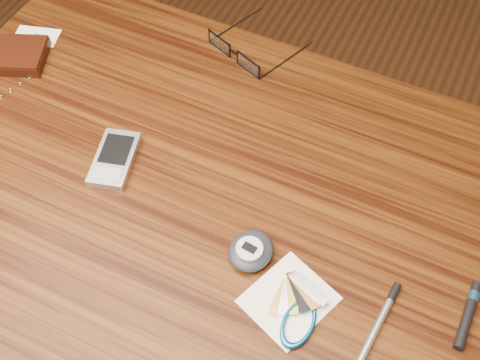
{
  "coord_description": "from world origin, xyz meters",
  "views": [
    {
      "loc": [
        0.28,
        -0.44,
        1.51
      ],
      "look_at": [
        0.06,
        0.03,
        0.76
      ],
      "focal_mm": 45.0,
      "sensor_mm": 36.0,
      "label": 1
    }
  ],
  "objects_px": {
    "desk": "(201,222)",
    "eyeglasses": "(237,52)",
    "pda_phone": "(114,159)",
    "notepad_keys": "(295,310)",
    "silver_pen": "(382,316)",
    "wallet_and_card": "(16,55)",
    "pedometer": "(251,251)"
  },
  "relations": [
    {
      "from": "desk",
      "to": "eyeglasses",
      "type": "xyz_separation_m",
      "value": [
        -0.07,
        0.28,
        0.12
      ]
    },
    {
      "from": "pda_phone",
      "to": "notepad_keys",
      "type": "distance_m",
      "value": 0.37
    },
    {
      "from": "notepad_keys",
      "to": "silver_pen",
      "type": "distance_m",
      "value": 0.12
    },
    {
      "from": "eyeglasses",
      "to": "silver_pen",
      "type": "relative_size",
      "value": 1.37
    },
    {
      "from": "eyeglasses",
      "to": "wallet_and_card",
      "type": "bearing_deg",
      "value": -153.73
    },
    {
      "from": "eyeglasses",
      "to": "pda_phone",
      "type": "relative_size",
      "value": 1.48
    },
    {
      "from": "pedometer",
      "to": "notepad_keys",
      "type": "distance_m",
      "value": 0.1
    },
    {
      "from": "desk",
      "to": "notepad_keys",
      "type": "height_order",
      "value": "notepad_keys"
    },
    {
      "from": "pda_phone",
      "to": "pedometer",
      "type": "distance_m",
      "value": 0.27
    },
    {
      "from": "pedometer",
      "to": "notepad_keys",
      "type": "xyz_separation_m",
      "value": [
        0.09,
        -0.05,
        -0.01
      ]
    },
    {
      "from": "pda_phone",
      "to": "pedometer",
      "type": "bearing_deg",
      "value": -12.15
    },
    {
      "from": "eyeglasses",
      "to": "silver_pen",
      "type": "height_order",
      "value": "eyeglasses"
    },
    {
      "from": "desk",
      "to": "pedometer",
      "type": "xyz_separation_m",
      "value": [
        0.12,
        -0.07,
        0.11
      ]
    },
    {
      "from": "eyeglasses",
      "to": "notepad_keys",
      "type": "xyz_separation_m",
      "value": [
        0.28,
        -0.4,
        -0.01
      ]
    },
    {
      "from": "eyeglasses",
      "to": "pedometer",
      "type": "distance_m",
      "value": 0.4
    },
    {
      "from": "eyeglasses",
      "to": "pedometer",
      "type": "height_order",
      "value": "same"
    },
    {
      "from": "desk",
      "to": "notepad_keys",
      "type": "xyz_separation_m",
      "value": [
        0.21,
        -0.12,
        0.11
      ]
    },
    {
      "from": "desk",
      "to": "silver_pen",
      "type": "distance_m",
      "value": 0.34
    },
    {
      "from": "pda_phone",
      "to": "silver_pen",
      "type": "relative_size",
      "value": 0.93
    },
    {
      "from": "pedometer",
      "to": "silver_pen",
      "type": "xyz_separation_m",
      "value": [
        0.2,
        -0.01,
        -0.01
      ]
    },
    {
      "from": "desk",
      "to": "pda_phone",
      "type": "bearing_deg",
      "value": -174.27
    },
    {
      "from": "pda_phone",
      "to": "pedometer",
      "type": "xyz_separation_m",
      "value": [
        0.26,
        -0.06,
        0.0
      ]
    },
    {
      "from": "wallet_and_card",
      "to": "silver_pen",
      "type": "bearing_deg",
      "value": -13.99
    },
    {
      "from": "wallet_and_card",
      "to": "silver_pen",
      "type": "distance_m",
      "value": 0.76
    },
    {
      "from": "wallet_and_card",
      "to": "eyeglasses",
      "type": "height_order",
      "value": "eyeglasses"
    },
    {
      "from": "desk",
      "to": "pda_phone",
      "type": "distance_m",
      "value": 0.18
    },
    {
      "from": "wallet_and_card",
      "to": "eyeglasses",
      "type": "xyz_separation_m",
      "value": [
        0.35,
        0.17,
        0.0
      ]
    },
    {
      "from": "desk",
      "to": "eyeglasses",
      "type": "height_order",
      "value": "eyeglasses"
    },
    {
      "from": "eyeglasses",
      "to": "pedometer",
      "type": "xyz_separation_m",
      "value": [
        0.19,
        -0.35,
        -0.0
      ]
    },
    {
      "from": "wallet_and_card",
      "to": "notepad_keys",
      "type": "distance_m",
      "value": 0.67
    },
    {
      "from": "pedometer",
      "to": "silver_pen",
      "type": "bearing_deg",
      "value": -2.8
    },
    {
      "from": "wallet_and_card",
      "to": "pda_phone",
      "type": "relative_size",
      "value": 1.35
    }
  ]
}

